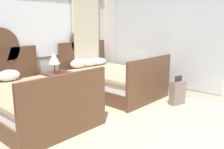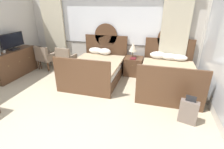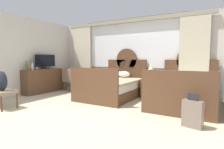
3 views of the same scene
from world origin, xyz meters
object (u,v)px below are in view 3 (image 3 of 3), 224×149
suitcase_on_floor (193,114)px  tv_flatscreen (46,62)px  book_on_nightstand (150,79)px  armchair_by_window_left (88,79)px  bed_near_mirror (184,93)px  bottle_liquor_amber (28,67)px  bottle_soda_green (26,67)px  bed_near_window (113,87)px  armchair_by_window_right (71,78)px  cup_on_dresser (37,68)px  luggage_bench (1,92)px  armchair_by_window_centre (72,78)px  nightstand_between_beds (152,88)px  dresser_minibar (44,81)px  bottle_water_clear (32,67)px  table_lamp_on_nightstand (151,68)px  backpack_on_bench (1,81)px

suitcase_on_floor → tv_flatscreen: bearing=167.5°
book_on_nightstand → armchair_by_window_left: bearing=-174.6°
bed_near_mirror → bottle_liquor_amber: (-4.91, -1.13, 0.64)m
bottle_soda_green → tv_flatscreen: bearing=88.8°
bed_near_window → bottle_liquor_amber: (-2.73, -1.12, 0.64)m
bed_near_window → armchair_by_window_right: (-2.11, 0.30, 0.14)m
bed_near_window → bed_near_mirror: bearing=0.3°
cup_on_dresser → luggage_bench: bearing=-63.9°
bottle_soda_green → armchair_by_window_right: size_ratio=0.33×
armchair_by_window_left → armchair_by_window_centre: size_ratio=1.00×
nightstand_between_beds → dresser_minibar: bearing=-162.8°
bed_near_mirror → nightstand_between_beds: size_ratio=3.57×
bottle_soda_green → bottle_liquor_amber: bearing=115.6°
dresser_minibar → suitcase_on_floor: size_ratio=2.54×
bed_near_mirror → armchair_by_window_right: 4.30m
bed_near_window → bottle_water_clear: 2.89m
nightstand_between_beds → tv_flatscreen: tv_flatscreen is taller
tv_flatscreen → bottle_liquor_amber: size_ratio=3.11×
dresser_minibar → armchair_by_window_centre: bearing=52.6°
bottle_liquor_amber → armchair_by_window_left: size_ratio=0.33×
dresser_minibar → table_lamp_on_nightstand: bearing=18.1°
armchair_by_window_centre → armchair_by_window_right: (-0.06, -0.00, 0.00)m
armchair_by_window_right → luggage_bench: bearing=-84.4°
armchair_by_window_centre → backpack_on_bench: size_ratio=1.79×
bottle_soda_green → bed_near_mirror: bearing=14.3°
bed_near_window → backpack_on_bench: (-1.75, -2.57, 0.35)m
bottle_water_clear → backpack_on_bench: bearing=-60.3°
armchair_by_window_centre → luggage_bench: size_ratio=1.10×
bottle_soda_green → armchair_by_window_centre: bottle_soda_green is taller
backpack_on_bench → armchair_by_window_right: bearing=97.2°
luggage_bench → backpack_on_bench: (0.08, -0.01, 0.29)m
bed_near_mirror → book_on_nightstand: 1.24m
dresser_minibar → armchair_by_window_centre: armchair_by_window_centre is taller
bed_near_mirror → book_on_nightstand: (-1.10, 0.51, 0.26)m
bottle_liquor_amber → table_lamp_on_nightstand: bearing=25.5°
dresser_minibar → cup_on_dresser: bearing=-91.9°
book_on_nightstand → cup_on_dresser: 4.01m
bottle_liquor_amber → armchair_by_window_left: (1.47, 1.41, -0.50)m
bed_near_mirror → armchair_by_window_left: (-3.44, 0.29, 0.14)m
bed_near_window → armchair_by_window_right: 2.14m
armchair_by_window_centre → luggage_bench: armchair_by_window_centre is taller
bottle_soda_green → luggage_bench: size_ratio=0.37×
cup_on_dresser → armchair_by_window_right: bearing=61.9°
nightstand_between_beds → bottle_liquor_amber: 4.26m
armchair_by_window_left → bottle_soda_green: bearing=-133.0°
tv_flatscreen → nightstand_between_beds: bearing=15.9°
table_lamp_on_nightstand → suitcase_on_floor: table_lamp_on_nightstand is taller
table_lamp_on_nightstand → armchair_by_window_left: bearing=-170.5°
book_on_nightstand → tv_flatscreen: tv_flatscreen is taller
nightstand_between_beds → table_lamp_on_nightstand: size_ratio=1.27×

